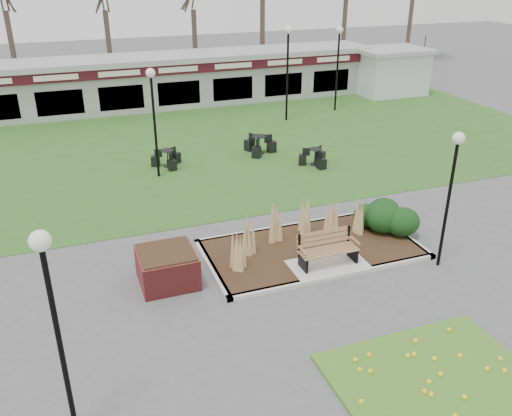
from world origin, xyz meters
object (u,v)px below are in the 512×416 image
object	(u,v)px
park_bench	(327,248)
brick_planter	(167,267)
lamp_post_near_right	(453,171)
bistro_set_a	(168,161)
food_pavilion	(173,80)
lamp_post_near_left	(50,294)
bistro_set_c	(315,159)
lamp_post_mid_right	(338,50)
lamp_post_far_right	(288,53)
bistro_set_b	(259,147)
service_hut	(390,71)
patio_umbrella	(422,68)
lamp_post_mid_left	(153,99)

from	to	relation	value
park_bench	brick_planter	world-z (taller)	park_bench
lamp_post_near_right	bistro_set_a	world-z (taller)	lamp_post_near_right
food_pavilion	lamp_post_near_left	xyz separation A→B (m)	(-7.07, -23.46, 1.62)
bistro_set_c	bistro_set_a	bearing A→B (deg)	161.12
brick_planter	lamp_post_mid_right	size ratio (longest dim) A/B	0.33
lamp_post_near_right	lamp_post_far_right	world-z (taller)	lamp_post_far_right
lamp_post_mid_right	bistro_set_b	world-z (taller)	lamp_post_mid_right
bistro_set_b	lamp_post_mid_right	bearing A→B (deg)	39.20
brick_planter	bistro_set_a	size ratio (longest dim) A/B	1.13
lamp_post_far_right	bistro_set_b	xyz separation A→B (m)	(-3.28, -4.56, -3.26)
brick_planter	bistro_set_a	world-z (taller)	brick_planter
service_hut	lamp_post_mid_right	world-z (taller)	lamp_post_mid_right
lamp_post_near_left	lamp_post_far_right	bearing A→B (deg)	56.43
food_pavilion	lamp_post_near_right	size ratio (longest dim) A/B	6.23
park_bench	lamp_post_far_right	bearing A→B (deg)	71.07
patio_umbrella	lamp_post_mid_left	bearing A→B (deg)	-154.13
lamp_post_near_left	bistro_set_a	xyz separation A→B (m)	(4.53, 13.28, -2.84)
lamp_post_near_right	patio_umbrella	size ratio (longest dim) A/B	1.68
lamp_post_near_left	lamp_post_mid_right	distance (m)	24.40
lamp_post_mid_right	bistro_set_b	bearing A→B (deg)	-140.80
service_hut	lamp_post_near_right	world-z (taller)	lamp_post_near_right
food_pavilion	bistro_set_c	world-z (taller)	food_pavilion
park_bench	lamp_post_near_right	distance (m)	3.95
food_pavilion	lamp_post_near_right	bearing A→B (deg)	-81.65
lamp_post_near_right	lamp_post_mid_left	distance (m)	11.41
service_hut	bistro_set_b	world-z (taller)	service_hut
park_bench	food_pavilion	world-z (taller)	food_pavilion
lamp_post_near_right	lamp_post_mid_right	bearing A→B (deg)	72.04
brick_planter	lamp_post_mid_left	bearing A→B (deg)	80.74
park_bench	lamp_post_mid_left	world-z (taller)	lamp_post_mid_left
brick_planter	lamp_post_near_left	bearing A→B (deg)	-120.72
brick_planter	service_hut	xyz separation A→B (m)	(17.90, 17.00, 0.97)
park_bench	service_hut	bearing A→B (deg)	52.75
food_pavilion	patio_umbrella	world-z (taller)	food_pavilion
service_hut	lamp_post_near_right	size ratio (longest dim) A/B	1.11
brick_planter	bistro_set_b	bearing A→B (deg)	56.17
park_bench	service_hut	xyz separation A→B (m)	(13.50, 17.75, 0.86)
food_pavilion	bistro_set_b	world-z (taller)	food_pavilion
lamp_post_mid_right	lamp_post_far_right	size ratio (longest dim) A/B	0.95
service_hut	lamp_post_near_left	distance (m)	29.80
lamp_post_far_right	lamp_post_near_right	bearing A→B (deg)	-96.91
lamp_post_mid_left	bistro_set_c	world-z (taller)	lamp_post_mid_left
bistro_set_b	brick_planter	bearing A→B (deg)	-123.83
service_hut	bistro_set_c	world-z (taller)	service_hut
lamp_post_mid_right	bistro_set_b	distance (m)	9.16
lamp_post_near_right	lamp_post_mid_left	bearing A→B (deg)	122.79
park_bench	food_pavilion	xyz separation A→B (m)	(0.00, 19.71, 0.89)
brick_planter	lamp_post_near_left	xyz separation A→B (m)	(-2.67, -4.50, 2.62)
lamp_post_far_right	bistro_set_b	bearing A→B (deg)	-125.72
bistro_set_a	patio_umbrella	distance (m)	20.21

